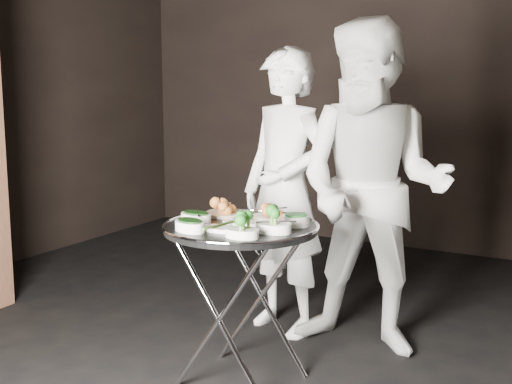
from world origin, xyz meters
The scene contains 15 objects.
wall_back centered at (0.00, 3.52, 1.50)m, with size 6.00×0.05×3.00m, color black.
tray_stand centered at (-0.23, 0.40, 0.44)m, with size 0.54×0.46×0.79m.
serving_tray centered at (-0.23, 0.40, 0.80)m, with size 0.77×0.77×0.04m.
potato_plate_a centered at (-0.41, 0.56, 0.84)m, with size 0.21×0.21×0.08m.
potato_plate_b centered at (-0.18, 0.61, 0.84)m, with size 0.18×0.18×0.07m.
greens_bowl centered at (0.01, 0.52, 0.84)m, with size 0.13×0.13×0.08m.
asparagus_plate_a centered at (-0.22, 0.40, 0.83)m, with size 0.22×0.15×0.04m.
asparagus_plate_b centered at (-0.26, 0.24, 0.83)m, with size 0.20×0.13×0.04m.
spinach_bowl_a centered at (-0.45, 0.35, 0.84)m, with size 0.19×0.14×0.07m.
spinach_bowl_b centered at (-0.37, 0.17, 0.84)m, with size 0.21×0.17×0.07m.
broccoli_bowl_a centered at (-0.02, 0.34, 0.84)m, with size 0.18×0.13×0.07m.
broccoli_bowl_b centered at (-0.09, 0.18, 0.84)m, with size 0.17×0.13×0.07m.
serving_utensils centered at (-0.21, 0.47, 0.86)m, with size 0.58×0.41×0.01m.
waiter_left centered at (-0.38, 1.17, 0.84)m, with size 0.62×0.40×1.69m, color white.
waiter_right centered at (0.17, 1.13, 0.92)m, with size 0.89×0.69×1.83m, color white.
Camera 1 is at (1.49, -2.51, 1.56)m, focal length 50.00 mm.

